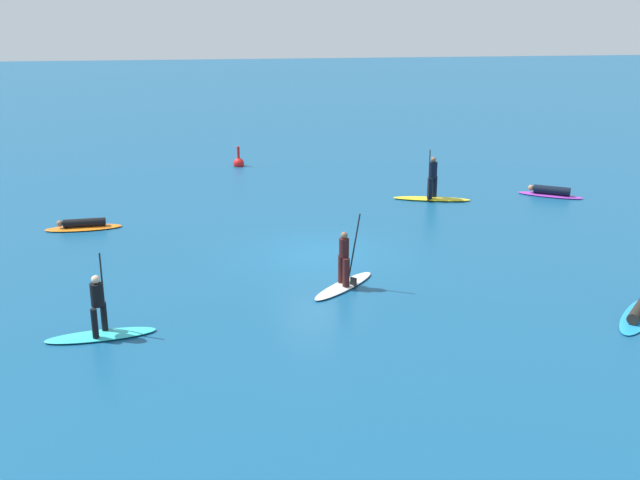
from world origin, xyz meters
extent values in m
plane|color=navy|center=(0.00, 0.00, 0.00)|extent=(120.00, 120.00, 0.00)
ellipsoid|color=#1E8CD1|center=(8.15, -5.81, 0.04)|extent=(2.44, 2.81, 0.07)
cylinder|color=black|center=(8.12, -5.85, 0.23)|extent=(1.23, 1.45, 0.31)
ellipsoid|color=white|center=(0.42, -2.95, 0.05)|extent=(2.29, 2.44, 0.10)
cylinder|color=#381414|center=(0.47, -3.11, 0.53)|extent=(0.29, 0.29, 0.86)
cylinder|color=#381414|center=(0.37, -2.79, 0.53)|extent=(0.29, 0.29, 0.86)
cylinder|color=#381414|center=(0.42, -2.95, 1.25)|extent=(0.41, 0.41, 0.56)
sphere|color=brown|center=(0.42, -2.95, 1.63)|extent=(0.29, 0.29, 0.20)
cylinder|color=black|center=(0.70, -3.01, 1.22)|extent=(0.35, 0.32, 2.21)
cube|color=black|center=(0.70, -3.01, 0.16)|extent=(0.19, 0.18, 0.32)
ellipsoid|color=#33C6CC|center=(-6.21, -5.71, 0.05)|extent=(2.87, 1.17, 0.10)
cylinder|color=black|center=(-6.29, -5.92, 0.49)|extent=(0.19, 0.19, 0.78)
cylinder|color=black|center=(-6.13, -5.49, 0.49)|extent=(0.19, 0.19, 0.78)
cylinder|color=black|center=(-6.21, -5.71, 1.18)|extent=(0.38, 0.38, 0.60)
sphere|color=beige|center=(-6.21, -5.71, 1.59)|extent=(0.25, 0.25, 0.22)
cylinder|color=black|center=(-6.11, -5.42, 1.16)|extent=(0.08, 0.24, 2.12)
cube|color=black|center=(-6.11, -5.42, 0.16)|extent=(0.09, 0.21, 0.32)
ellipsoid|color=yellow|center=(5.17, 6.08, 0.05)|extent=(3.18, 1.25, 0.11)
cylinder|color=black|center=(5.29, 6.21, 0.53)|extent=(0.26, 0.26, 0.85)
cylinder|color=black|center=(5.04, 5.95, 0.53)|extent=(0.26, 0.26, 0.85)
cylinder|color=black|center=(5.17, 6.08, 1.27)|extent=(0.40, 0.40, 0.62)
sphere|color=brown|center=(5.17, 6.08, 1.69)|extent=(0.26, 0.26, 0.22)
cylinder|color=black|center=(4.96, 5.85, 1.11)|extent=(0.14, 0.43, 1.98)
cube|color=black|center=(4.96, 5.85, 0.17)|extent=(0.10, 0.21, 0.32)
ellipsoid|color=purple|center=(10.20, 6.18, 0.04)|extent=(2.62, 1.80, 0.08)
cylinder|color=black|center=(10.24, 6.16, 0.26)|extent=(1.45, 0.99, 0.35)
sphere|color=#A37556|center=(9.49, 6.55, 0.28)|extent=(0.33, 0.33, 0.25)
ellipsoid|color=orange|center=(-8.28, 3.54, 0.04)|extent=(2.78, 1.04, 0.09)
cylinder|color=black|center=(-8.23, 3.54, 0.24)|extent=(1.51, 0.45, 0.30)
sphere|color=brown|center=(-9.09, 3.45, 0.26)|extent=(0.26, 0.26, 0.23)
sphere|color=red|center=(-2.66, 12.77, 0.13)|extent=(0.51, 0.51, 0.51)
cylinder|color=red|center=(-2.66, 12.77, 0.48)|extent=(0.13, 0.13, 0.96)
camera|label=1|loc=(-2.42, -24.94, 9.02)|focal=45.22mm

